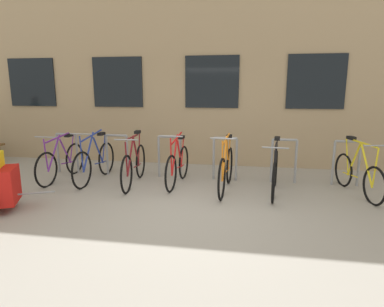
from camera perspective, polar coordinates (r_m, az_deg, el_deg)
ground_plane at (r=5.22m, az=-0.59°, el=-10.15°), size 42.00×42.00×0.00m
storefront_building at (r=11.27m, az=5.45°, el=18.47°), size 28.00×6.41×6.59m
bike_rack at (r=6.89m, az=0.87°, el=-0.06°), size 6.53×0.05×0.92m
bicycle_blue at (r=7.08m, az=-16.73°, el=-1.40°), size 0.44×1.83×1.09m
bicycle_maroon at (r=6.63m, az=-10.17°, el=-1.97°), size 0.44×1.82×1.07m
bicycle_black at (r=6.20m, az=14.41°, el=-3.22°), size 0.44×1.74×1.02m
bicycle_yellow at (r=6.65m, az=27.18°, el=-3.23°), size 0.50×1.71×1.04m
bicycle_orange at (r=6.18m, az=6.02°, el=-2.76°), size 0.44×1.80×1.10m
bicycle_purple at (r=7.40m, az=-22.02°, el=-1.34°), size 0.44×1.75×1.02m
bicycle_red at (r=6.53m, az=-2.53°, el=-2.10°), size 0.44×1.67×1.08m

